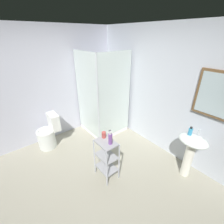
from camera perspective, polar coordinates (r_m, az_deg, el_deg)
name	(u,v)px	position (r m, az deg, el deg)	size (l,w,h in m)	color
ground_plane	(88,187)	(2.93, -8.66, -25.72)	(4.20, 4.20, 0.02)	#9C9884
wall_back	(165,93)	(3.26, 18.98, 6.60)	(4.20, 0.14, 2.50)	silver
wall_left	(40,89)	(3.71, -25.05, 7.83)	(0.10, 4.20, 2.50)	silver
shower_stall	(103,115)	(3.92, -3.42, -1.20)	(0.92, 0.92, 2.00)	white
pedestal_sink	(191,149)	(2.98, 27.06, -11.97)	(0.46, 0.37, 0.81)	white
sink_faucet	(199,132)	(2.92, 29.24, -6.54)	(0.03, 0.03, 0.10)	silver
toilet	(49,134)	(3.74, -22.31, -7.53)	(0.37, 0.49, 0.76)	white
storage_cart	(106,156)	(2.74, -2.06, -16.04)	(0.38, 0.28, 0.74)	silver
hand_soap_bottle	(190,131)	(2.86, 26.88, -6.36)	(0.06, 0.06, 0.15)	#389ED1
conditioner_bottle_purple	(110,139)	(2.45, -0.64, -9.76)	(0.06, 0.06, 0.23)	#824FA0
lotion_bottle_white	(110,136)	(2.52, -0.80, -8.90)	(0.07, 0.07, 0.20)	white
rinse_cup	(104,135)	(2.62, -3.03, -8.38)	(0.07, 0.07, 0.10)	#B24742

